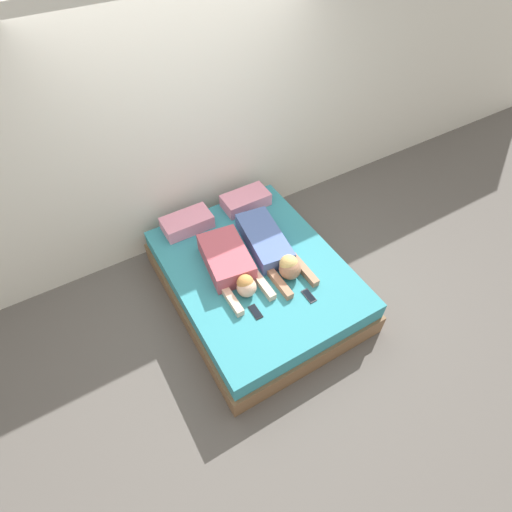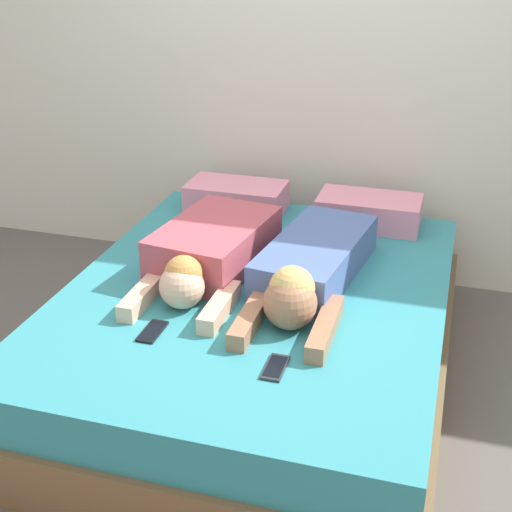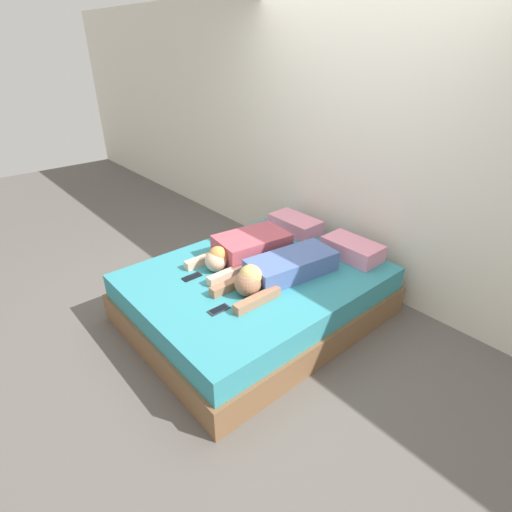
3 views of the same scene
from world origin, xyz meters
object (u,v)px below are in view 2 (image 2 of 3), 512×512
at_px(pillow_head_right, 369,211).
at_px(person_left, 209,253).
at_px(cell_phone_right, 275,367).
at_px(pillow_head_left, 236,197).
at_px(bed, 256,333).
at_px(person_right, 309,270).
at_px(cell_phone_left, 152,331).

relative_size(pillow_head_right, person_left, 0.56).
relative_size(person_left, cell_phone_right, 5.81).
bearing_deg(cell_phone_right, pillow_head_left, 113.09).
bearing_deg(pillow_head_left, pillow_head_right, 0.00).
bearing_deg(pillow_head_left, person_left, -81.29).
height_order(bed, person_left, person_left).
relative_size(pillow_head_left, cell_phone_right, 3.23).
bearing_deg(bed, person_right, 15.41).
height_order(cell_phone_left, cell_phone_right, same).
relative_size(pillow_head_left, pillow_head_right, 1.00).
distance_m(pillow_head_right, cell_phone_left, 1.43).
bearing_deg(pillow_head_right, person_right, -100.38).
height_order(pillow_head_left, cell_phone_right, pillow_head_left).
bearing_deg(person_right, bed, -164.59).
bearing_deg(person_right, cell_phone_left, -133.43).
bearing_deg(cell_phone_left, pillow_head_left, 93.54).
xyz_separation_m(person_left, person_right, (0.45, -0.02, -0.01)).
xyz_separation_m(pillow_head_left, person_left, (0.11, -0.75, 0.03)).
xyz_separation_m(pillow_head_left, person_right, (0.57, -0.77, 0.02)).
height_order(bed, person_right, person_right).
bearing_deg(bed, cell_phone_left, -121.02).
distance_m(person_left, cell_phone_left, 0.54).
xyz_separation_m(person_right, cell_phone_right, (0.02, -0.61, -0.08)).
bearing_deg(pillow_head_left, bed, -66.81).
height_order(bed, cell_phone_left, cell_phone_left).
xyz_separation_m(person_left, cell_phone_right, (0.47, -0.63, -0.09)).
distance_m(person_left, cell_phone_right, 0.79).
distance_m(bed, cell_phone_left, 0.58).
height_order(person_left, person_right, person_right).
bearing_deg(person_left, pillow_head_left, 98.71).
distance_m(person_left, person_right, 0.45).
distance_m(cell_phone_left, cell_phone_right, 0.52).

